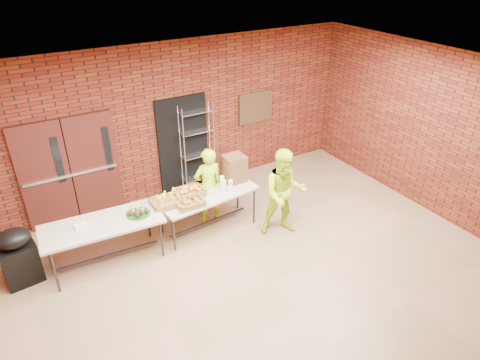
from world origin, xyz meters
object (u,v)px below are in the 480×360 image
at_px(coffee_dispenser, 234,168).
at_px(volunteer_woman, 208,186).
at_px(table_right, 207,196).
at_px(volunteer_man, 284,193).
at_px(wire_rack, 198,148).
at_px(covered_grill, 18,256).
at_px(table_left, 102,227).

relative_size(coffee_dispenser, volunteer_woman, 0.34).
relative_size(table_right, volunteer_man, 1.14).
xyz_separation_m(wire_rack, volunteer_woman, (-0.38, -1.24, -0.20)).
relative_size(wire_rack, table_right, 1.01).
distance_m(wire_rack, table_right, 1.58).
xyz_separation_m(wire_rack, table_right, (-0.52, -1.47, -0.27)).
xyz_separation_m(covered_grill, volunteer_woman, (3.36, 0.01, 0.28)).
bearing_deg(covered_grill, wire_rack, 11.96).
bearing_deg(covered_grill, table_left, -17.02).
bearing_deg(covered_grill, table_right, -10.41).
xyz_separation_m(table_right, coffee_dispenser, (0.67, 0.17, 0.33)).
height_order(coffee_dispenser, covered_grill, coffee_dispenser).
xyz_separation_m(wire_rack, volunteer_man, (0.64, -2.27, -0.13)).
height_order(covered_grill, volunteer_man, volunteer_man).
height_order(table_left, table_right, table_left).
bearing_deg(table_left, volunteer_woman, 10.55).
bearing_deg(table_right, covered_grill, 170.77).
xyz_separation_m(wire_rack, coffee_dispenser, (0.15, -1.30, 0.06)).
distance_m(wire_rack, volunteer_woman, 1.31).
xyz_separation_m(table_right, covered_grill, (-3.22, 0.22, -0.21)).
bearing_deg(table_left, volunteer_man, -10.64).
height_order(table_left, volunteer_woman, volunteer_woman).
height_order(table_right, volunteer_woman, volunteer_woman).
relative_size(table_right, coffee_dispenser, 3.66).
distance_m(table_left, coffee_dispenser, 2.62).
height_order(coffee_dispenser, volunteer_man, volunteer_man).
relative_size(table_left, coffee_dispenser, 3.79).
xyz_separation_m(wire_rack, covered_grill, (-3.74, -1.25, -0.48)).
xyz_separation_m(table_left, covered_grill, (-1.29, 0.24, -0.24)).
distance_m(wire_rack, coffee_dispenser, 1.31).
height_order(table_left, coffee_dispenser, coffee_dispenser).
xyz_separation_m(table_left, coffee_dispenser, (2.60, 0.19, 0.29)).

